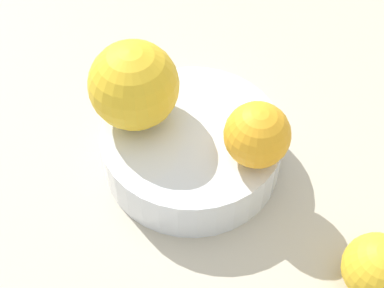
% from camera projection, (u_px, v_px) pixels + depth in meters
% --- Properties ---
extents(ground_plane, '(1.10, 1.10, 0.02)m').
position_uv_depth(ground_plane, '(192.00, 167.00, 0.60)').
color(ground_plane, '#BCB29E').
extents(fruit_bowl, '(0.18, 0.18, 0.05)m').
position_uv_depth(fruit_bowl, '(192.00, 148.00, 0.58)').
color(fruit_bowl, silver).
rests_on(fruit_bowl, ground_plane).
extents(orange_in_bowl_0, '(0.09, 0.09, 0.09)m').
position_uv_depth(orange_in_bowl_0, '(134.00, 85.00, 0.54)').
color(orange_in_bowl_0, yellow).
rests_on(orange_in_bowl_0, fruit_bowl).
extents(orange_in_bowl_1, '(0.06, 0.06, 0.06)m').
position_uv_depth(orange_in_bowl_1, '(257.00, 135.00, 0.52)').
color(orange_in_bowl_1, '#F9A823').
rests_on(orange_in_bowl_1, fruit_bowl).
extents(orange_loose_0, '(0.06, 0.06, 0.06)m').
position_uv_depth(orange_loose_0, '(377.00, 268.00, 0.49)').
color(orange_loose_0, yellow).
rests_on(orange_loose_0, ground_plane).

